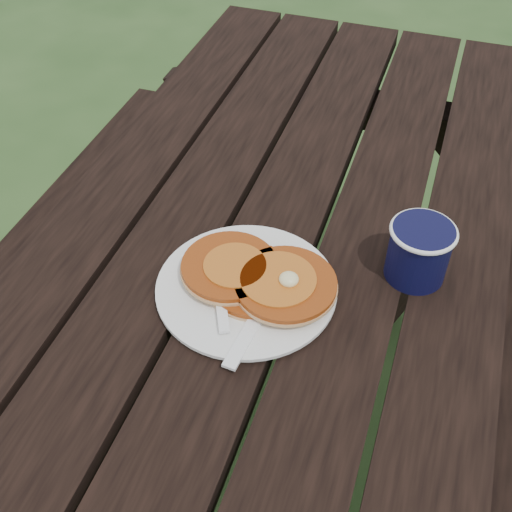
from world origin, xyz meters
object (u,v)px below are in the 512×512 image
(plate, at_px, (246,288))
(coffee_cup, at_px, (419,249))
(picnic_table, at_px, (255,406))
(pancake_stack, at_px, (259,277))

(plate, xyz_separation_m, coffee_cup, (0.23, 0.12, 0.05))
(picnic_table, height_order, plate, plate)
(picnic_table, bearing_deg, pancake_stack, -61.20)
(picnic_table, relative_size, pancake_stack, 7.58)
(plate, distance_m, coffee_cup, 0.26)
(pancake_stack, bearing_deg, coffee_cup, 26.12)
(coffee_cup, bearing_deg, pancake_stack, -153.88)
(picnic_table, distance_m, plate, 0.39)
(picnic_table, distance_m, pancake_stack, 0.41)
(plate, bearing_deg, pancake_stack, 31.11)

